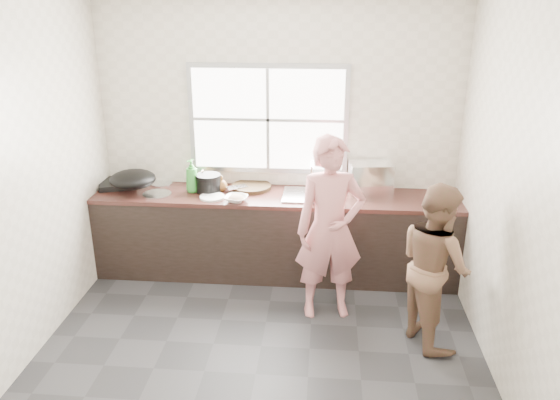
# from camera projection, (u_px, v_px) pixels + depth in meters

# --- Properties ---
(floor) EXTENTS (3.60, 3.20, 0.01)m
(floor) POSITION_uv_depth(u_px,v_px,m) (261.00, 347.00, 4.50)
(floor) COLOR #29292C
(floor) RESTS_ON ground
(wall_back) EXTENTS (3.60, 0.01, 2.70)m
(wall_back) POSITION_uv_depth(u_px,v_px,m) (278.00, 139.00, 5.52)
(wall_back) COLOR beige
(wall_back) RESTS_ON ground
(wall_left) EXTENTS (0.01, 3.20, 2.70)m
(wall_left) POSITION_uv_depth(u_px,v_px,m) (25.00, 186.00, 4.17)
(wall_left) COLOR beige
(wall_left) RESTS_ON ground
(wall_right) EXTENTS (0.01, 3.20, 2.70)m
(wall_right) POSITION_uv_depth(u_px,v_px,m) (511.00, 200.00, 3.88)
(wall_right) COLOR beige
(wall_right) RESTS_ON ground
(wall_front) EXTENTS (3.60, 0.01, 2.70)m
(wall_front) POSITION_uv_depth(u_px,v_px,m) (217.00, 311.00, 2.53)
(wall_front) COLOR beige
(wall_front) RESTS_ON ground
(cabinet) EXTENTS (3.60, 0.62, 0.82)m
(cabinet) POSITION_uv_depth(u_px,v_px,m) (276.00, 236.00, 5.56)
(cabinet) COLOR black
(cabinet) RESTS_ON floor
(countertop) EXTENTS (3.60, 0.64, 0.04)m
(countertop) POSITION_uv_depth(u_px,v_px,m) (276.00, 197.00, 5.41)
(countertop) COLOR #361B16
(countertop) RESTS_ON cabinet
(sink) EXTENTS (0.55, 0.45, 0.02)m
(sink) POSITION_uv_depth(u_px,v_px,m) (311.00, 195.00, 5.37)
(sink) COLOR silver
(sink) RESTS_ON countertop
(faucet) EXTENTS (0.02, 0.02, 0.30)m
(faucet) POSITION_uv_depth(u_px,v_px,m) (312.00, 175.00, 5.50)
(faucet) COLOR silver
(faucet) RESTS_ON countertop
(window_frame) EXTENTS (1.60, 0.05, 1.10)m
(window_frame) POSITION_uv_depth(u_px,v_px,m) (268.00, 119.00, 5.44)
(window_frame) COLOR #9EA0A5
(window_frame) RESTS_ON wall_back
(window_glazing) EXTENTS (1.50, 0.01, 1.00)m
(window_glazing) POSITION_uv_depth(u_px,v_px,m) (268.00, 120.00, 5.42)
(window_glazing) COLOR white
(window_glazing) RESTS_ON window_frame
(woman) EXTENTS (0.62, 0.46, 1.54)m
(woman) POSITION_uv_depth(u_px,v_px,m) (330.00, 235.00, 4.72)
(woman) COLOR #D27E7F
(woman) RESTS_ON floor
(person_side) EXTENTS (0.73, 0.81, 1.37)m
(person_side) POSITION_uv_depth(u_px,v_px,m) (435.00, 265.00, 4.38)
(person_side) COLOR brown
(person_side) RESTS_ON floor
(cutting_board) EXTENTS (0.47, 0.47, 0.04)m
(cutting_board) POSITION_uv_depth(u_px,v_px,m) (251.00, 187.00, 5.56)
(cutting_board) COLOR black
(cutting_board) RESTS_ON countertop
(cleaver) EXTENTS (0.23, 0.19, 0.01)m
(cleaver) POSITION_uv_depth(u_px,v_px,m) (237.00, 187.00, 5.49)
(cleaver) COLOR #A6A8AC
(cleaver) RESTS_ON cutting_board
(bowl_mince) EXTENTS (0.26, 0.26, 0.05)m
(bowl_mince) POSITION_uv_depth(u_px,v_px,m) (236.00, 199.00, 5.22)
(bowl_mince) COLOR white
(bowl_mince) RESTS_ON countertop
(bowl_crabs) EXTENTS (0.19, 0.19, 0.06)m
(bowl_crabs) POSITION_uv_depth(u_px,v_px,m) (323.00, 201.00, 5.16)
(bowl_crabs) COLOR white
(bowl_crabs) RESTS_ON countertop
(bowl_held) EXTENTS (0.24, 0.24, 0.06)m
(bowl_held) POSITION_uv_depth(u_px,v_px,m) (331.00, 195.00, 5.30)
(bowl_held) COLOR silver
(bowl_held) RESTS_ON countertop
(black_pot) EXTENTS (0.28, 0.28, 0.18)m
(black_pot) POSITION_uv_depth(u_px,v_px,m) (209.00, 183.00, 5.46)
(black_pot) COLOR black
(black_pot) RESTS_ON countertop
(plate_food) EXTENTS (0.29, 0.29, 0.02)m
(plate_food) POSITION_uv_depth(u_px,v_px,m) (212.00, 197.00, 5.31)
(plate_food) COLOR white
(plate_food) RESTS_ON countertop
(bottle_green) EXTENTS (0.17, 0.17, 0.33)m
(bottle_green) POSITION_uv_depth(u_px,v_px,m) (192.00, 176.00, 5.43)
(bottle_green) COLOR green
(bottle_green) RESTS_ON countertop
(bottle_brown_tall) EXTENTS (0.08, 0.08, 0.18)m
(bottle_brown_tall) POSITION_uv_depth(u_px,v_px,m) (203.00, 180.00, 5.55)
(bottle_brown_tall) COLOR #492D12
(bottle_brown_tall) RESTS_ON countertop
(bottle_brown_short) EXTENTS (0.15, 0.15, 0.15)m
(bottle_brown_short) POSITION_uv_depth(u_px,v_px,m) (221.00, 184.00, 5.48)
(bottle_brown_short) COLOR #503214
(bottle_brown_short) RESTS_ON countertop
(glass_jar) EXTENTS (0.08, 0.08, 0.10)m
(glass_jar) POSITION_uv_depth(u_px,v_px,m) (198.00, 181.00, 5.64)
(glass_jar) COLOR white
(glass_jar) RESTS_ON countertop
(burner) EXTENTS (0.47, 0.47, 0.06)m
(burner) POSITION_uv_depth(u_px,v_px,m) (118.00, 183.00, 5.64)
(burner) COLOR black
(burner) RESTS_ON countertop
(wok) EXTENTS (0.47, 0.47, 0.17)m
(wok) POSITION_uv_depth(u_px,v_px,m) (133.00, 179.00, 5.40)
(wok) COLOR black
(wok) RESTS_ON burner
(dish_rack) EXTENTS (0.44, 0.33, 0.31)m
(dish_rack) POSITION_uv_depth(u_px,v_px,m) (370.00, 178.00, 5.40)
(dish_rack) COLOR white
(dish_rack) RESTS_ON countertop
(pot_lid_left) EXTENTS (0.36, 0.36, 0.01)m
(pot_lid_left) POSITION_uv_depth(u_px,v_px,m) (157.00, 194.00, 5.40)
(pot_lid_left) COLOR silver
(pot_lid_left) RESTS_ON countertop
(pot_lid_right) EXTENTS (0.25, 0.25, 0.01)m
(pot_lid_right) POSITION_uv_depth(u_px,v_px,m) (161.00, 183.00, 5.71)
(pot_lid_right) COLOR silver
(pot_lid_right) RESTS_ON countertop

